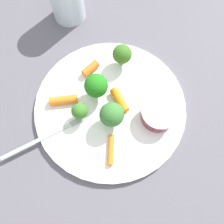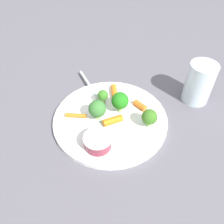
{
  "view_description": "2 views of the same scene",
  "coord_description": "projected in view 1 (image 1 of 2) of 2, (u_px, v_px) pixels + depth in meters",
  "views": [
    {
      "loc": [
        0.13,
        0.12,
        0.43
      ],
      "look_at": [
        0.01,
        0.01,
        0.02
      ],
      "focal_mm": 37.45,
      "sensor_mm": 36.0,
      "label": 1
    },
    {
      "loc": [
        -0.29,
        0.29,
        0.46
      ],
      "look_at": [
        -0.0,
        -0.0,
        0.03
      ],
      "focal_mm": 37.52,
      "sensor_mm": 36.0,
      "label": 2
    }
  ],
  "objects": [
    {
      "name": "broccoli_floret_0",
      "position": [
        94.0,
        87.0,
        0.43
      ],
      "size": [
        0.04,
        0.04,
        0.06
      ],
      "color": "#92B56A",
      "rests_on": "plate"
    },
    {
      "name": "carrot_stick_2",
      "position": [
        63.0,
        100.0,
        0.45
      ],
      "size": [
        0.05,
        0.05,
        0.02
      ],
      "primitive_type": "cylinder",
      "rotation": [
        1.57,
        0.0,
        0.87
      ],
      "color": "orange",
      "rests_on": "plate"
    },
    {
      "name": "fork",
      "position": [
        45.0,
        137.0,
        0.43
      ],
      "size": [
        0.16,
        0.06,
        0.0
      ],
      "color": "#B2C3B4",
      "rests_on": "plate"
    },
    {
      "name": "plate",
      "position": [
        110.0,
        106.0,
        0.46
      ],
      "size": [
        0.3,
        0.3,
        0.01
      ],
      "primitive_type": "cylinder",
      "color": "white",
      "rests_on": "ground_plane"
    },
    {
      "name": "ground_plane",
      "position": [
        110.0,
        108.0,
        0.47
      ],
      "size": [
        2.4,
        2.4,
        0.0
      ],
      "primitive_type": "plane",
      "color": "#5A575F"
    },
    {
      "name": "carrot_stick_3",
      "position": [
        90.0,
        68.0,
        0.48
      ],
      "size": [
        0.04,
        0.02,
        0.02
      ],
      "primitive_type": "cylinder",
      "rotation": [
        1.57,
        0.0,
        4.67
      ],
      "color": "orange",
      "rests_on": "plate"
    },
    {
      "name": "broccoli_floret_3",
      "position": [
        122.0,
        54.0,
        0.46
      ],
      "size": [
        0.04,
        0.04,
        0.05
      ],
      "color": "#85B06B",
      "rests_on": "plate"
    },
    {
      "name": "carrot_stick_1",
      "position": [
        119.0,
        100.0,
        0.45
      ],
      "size": [
        0.03,
        0.05,
        0.02
      ],
      "primitive_type": "cylinder",
      "rotation": [
        1.57,
        0.0,
        5.91
      ],
      "color": "orange",
      "rests_on": "plate"
    },
    {
      "name": "broccoli_floret_2",
      "position": [
        80.0,
        111.0,
        0.42
      ],
      "size": [
        0.03,
        0.03,
        0.04
      ],
      "color": "#9AAA73",
      "rests_on": "plate"
    },
    {
      "name": "broccoli_floret_1",
      "position": [
        112.0,
        115.0,
        0.41
      ],
      "size": [
        0.04,
        0.04,
        0.06
      ],
      "color": "#98C26E",
      "rests_on": "plate"
    },
    {
      "name": "carrot_stick_0",
      "position": [
        111.0,
        150.0,
        0.42
      ],
      "size": [
        0.05,
        0.04,
        0.01
      ],
      "primitive_type": "cylinder",
      "rotation": [
        1.57,
        0.0,
        5.41
      ],
      "color": "orange",
      "rests_on": "plate"
    },
    {
      "name": "sauce_cup",
      "position": [
        158.0,
        114.0,
        0.43
      ],
      "size": [
        0.07,
        0.07,
        0.03
      ],
      "color": "maroon",
      "rests_on": "plate"
    }
  ]
}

